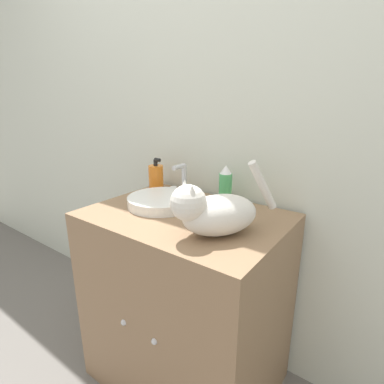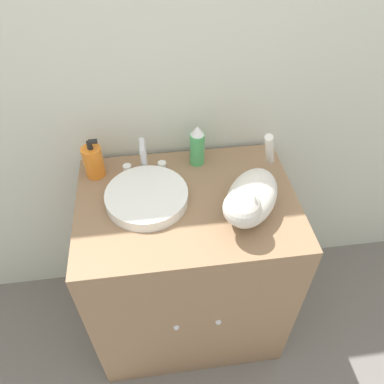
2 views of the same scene
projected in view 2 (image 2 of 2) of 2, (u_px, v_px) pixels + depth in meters
The scene contains 8 objects.
ground_plane at pixel (196, 370), 1.69m from camera, with size 8.00×8.00×0.00m, color slate.
wall_back at pixel (174, 39), 1.23m from camera, with size 6.00×0.05×2.50m.
vanity_cabinet at pixel (188, 267), 1.60m from camera, with size 0.78×0.57×0.81m.
sink_basin at pixel (147, 197), 1.30m from camera, with size 0.29×0.29×0.04m.
faucet at pixel (144, 159), 1.37m from camera, with size 0.16×0.09×0.16m.
cat at pixel (250, 198), 1.20m from camera, with size 0.28×0.37×0.24m.
soap_bottle at pixel (93, 161), 1.37m from camera, with size 0.07×0.07×0.16m.
spray_bottle at pixel (197, 146), 1.40m from camera, with size 0.06×0.06×0.17m.
Camera 2 is at (-0.10, -0.63, 1.76)m, focal length 35.00 mm.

